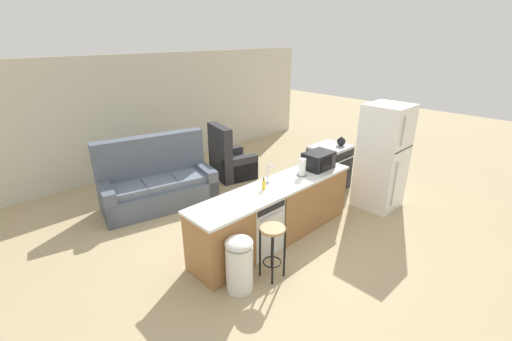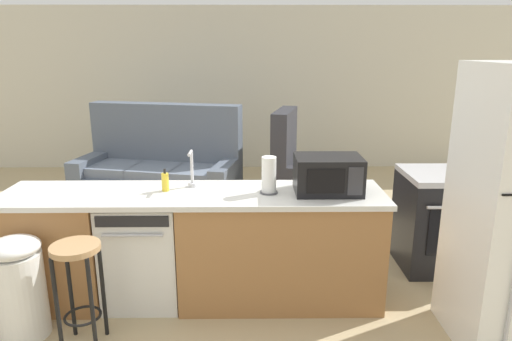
{
  "view_description": "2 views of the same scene",
  "coord_description": "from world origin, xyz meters",
  "px_view_note": "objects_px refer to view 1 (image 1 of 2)",
  "views": [
    {
      "loc": [
        -3.26,
        -3.12,
        3.0
      ],
      "look_at": [
        0.07,
        0.34,
        1.07
      ],
      "focal_mm": 24.0,
      "sensor_mm": 36.0,
      "label": 1
    },
    {
      "loc": [
        0.6,
        -3.32,
        1.98
      ],
      "look_at": [
        0.64,
        0.47,
        0.94
      ],
      "focal_mm": 32.0,
      "sensor_mm": 36.0,
      "label": 2
    }
  ],
  "objects_px": {
    "stove_range": "(329,167)",
    "couch": "(157,184)",
    "paper_towel_roll": "(302,167)",
    "trash_bin": "(239,263)",
    "bar_stool": "(273,241)",
    "dishwasher": "(257,224)",
    "microwave": "(318,160)",
    "armchair": "(229,162)",
    "kettle": "(341,142)",
    "refrigerator": "(383,157)",
    "soap_bottle": "(264,185)"
  },
  "relations": [
    {
      "from": "refrigerator",
      "to": "armchair",
      "type": "xyz_separation_m",
      "value": [
        -1.13,
        2.95,
        -0.6
      ]
    },
    {
      "from": "stove_range",
      "to": "paper_towel_roll",
      "type": "bearing_deg",
      "value": -160.7
    },
    {
      "from": "kettle",
      "to": "armchair",
      "type": "height_order",
      "value": "armchair"
    },
    {
      "from": "bar_stool",
      "to": "trash_bin",
      "type": "distance_m",
      "value": 0.5
    },
    {
      "from": "kettle",
      "to": "refrigerator",
      "type": "bearing_deg",
      "value": -99.85
    },
    {
      "from": "stove_range",
      "to": "refrigerator",
      "type": "height_order",
      "value": "refrigerator"
    },
    {
      "from": "dishwasher",
      "to": "refrigerator",
      "type": "relative_size",
      "value": 0.44
    },
    {
      "from": "kettle",
      "to": "trash_bin",
      "type": "relative_size",
      "value": 0.28
    },
    {
      "from": "soap_bottle",
      "to": "couch",
      "type": "distance_m",
      "value": 2.42
    },
    {
      "from": "paper_towel_roll",
      "to": "kettle",
      "type": "bearing_deg",
      "value": 13.86
    },
    {
      "from": "microwave",
      "to": "soap_bottle",
      "type": "xyz_separation_m",
      "value": [
        -1.24,
        0.04,
        -0.07
      ]
    },
    {
      "from": "refrigerator",
      "to": "bar_stool",
      "type": "height_order",
      "value": "refrigerator"
    },
    {
      "from": "refrigerator",
      "to": "kettle",
      "type": "distance_m",
      "value": 0.99
    },
    {
      "from": "bar_stool",
      "to": "microwave",
      "type": "bearing_deg",
      "value": 19.08
    },
    {
      "from": "soap_bottle",
      "to": "armchair",
      "type": "relative_size",
      "value": 0.15
    },
    {
      "from": "paper_towel_roll",
      "to": "trash_bin",
      "type": "distance_m",
      "value": 1.92
    },
    {
      "from": "bar_stool",
      "to": "kettle",
      "type": "bearing_deg",
      "value": 18.43
    },
    {
      "from": "trash_bin",
      "to": "microwave",
      "type": "bearing_deg",
      "value": 12.35
    },
    {
      "from": "paper_towel_roll",
      "to": "soap_bottle",
      "type": "bearing_deg",
      "value": 175.58
    },
    {
      "from": "bar_stool",
      "to": "couch",
      "type": "relative_size",
      "value": 0.34
    },
    {
      "from": "dishwasher",
      "to": "armchair",
      "type": "height_order",
      "value": "armchair"
    },
    {
      "from": "dishwasher",
      "to": "couch",
      "type": "distance_m",
      "value": 2.36
    },
    {
      "from": "couch",
      "to": "armchair",
      "type": "bearing_deg",
      "value": 1.71
    },
    {
      "from": "soap_bottle",
      "to": "trash_bin",
      "type": "relative_size",
      "value": 0.24
    },
    {
      "from": "paper_towel_roll",
      "to": "bar_stool",
      "type": "distance_m",
      "value": 1.49
    },
    {
      "from": "bar_stool",
      "to": "trash_bin",
      "type": "relative_size",
      "value": 1.0
    },
    {
      "from": "refrigerator",
      "to": "armchair",
      "type": "height_order",
      "value": "refrigerator"
    },
    {
      "from": "bar_stool",
      "to": "trash_bin",
      "type": "height_order",
      "value": "same"
    },
    {
      "from": "refrigerator",
      "to": "armchair",
      "type": "relative_size",
      "value": 1.58
    },
    {
      "from": "trash_bin",
      "to": "armchair",
      "type": "bearing_deg",
      "value": 52.25
    },
    {
      "from": "dishwasher",
      "to": "trash_bin",
      "type": "bearing_deg",
      "value": -147.6
    },
    {
      "from": "stove_range",
      "to": "trash_bin",
      "type": "height_order",
      "value": "stove_range"
    },
    {
      "from": "bar_stool",
      "to": "armchair",
      "type": "relative_size",
      "value": 0.62
    },
    {
      "from": "refrigerator",
      "to": "paper_towel_roll",
      "type": "bearing_deg",
      "value": 161.84
    },
    {
      "from": "soap_bottle",
      "to": "trash_bin",
      "type": "height_order",
      "value": "soap_bottle"
    },
    {
      "from": "stove_range",
      "to": "couch",
      "type": "relative_size",
      "value": 0.42
    },
    {
      "from": "kettle",
      "to": "bar_stool",
      "type": "relative_size",
      "value": 0.28
    },
    {
      "from": "microwave",
      "to": "soap_bottle",
      "type": "bearing_deg",
      "value": 177.96
    },
    {
      "from": "soap_bottle",
      "to": "bar_stool",
      "type": "distance_m",
      "value": 0.91
    },
    {
      "from": "dishwasher",
      "to": "microwave",
      "type": "height_order",
      "value": "microwave"
    },
    {
      "from": "stove_range",
      "to": "couch",
      "type": "height_order",
      "value": "couch"
    },
    {
      "from": "dishwasher",
      "to": "bar_stool",
      "type": "relative_size",
      "value": 1.14
    },
    {
      "from": "stove_range",
      "to": "bar_stool",
      "type": "relative_size",
      "value": 1.22
    },
    {
      "from": "microwave",
      "to": "paper_towel_roll",
      "type": "bearing_deg",
      "value": -177.82
    },
    {
      "from": "stove_range",
      "to": "couch",
      "type": "distance_m",
      "value": 3.42
    },
    {
      "from": "stove_range",
      "to": "paper_towel_roll",
      "type": "relative_size",
      "value": 3.19
    },
    {
      "from": "dishwasher",
      "to": "refrigerator",
      "type": "distance_m",
      "value": 2.71
    },
    {
      "from": "stove_range",
      "to": "paper_towel_roll",
      "type": "distance_m",
      "value": 1.81
    },
    {
      "from": "soap_bottle",
      "to": "couch",
      "type": "bearing_deg",
      "value": 102.18
    },
    {
      "from": "trash_bin",
      "to": "couch",
      "type": "relative_size",
      "value": 0.34
    }
  ]
}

